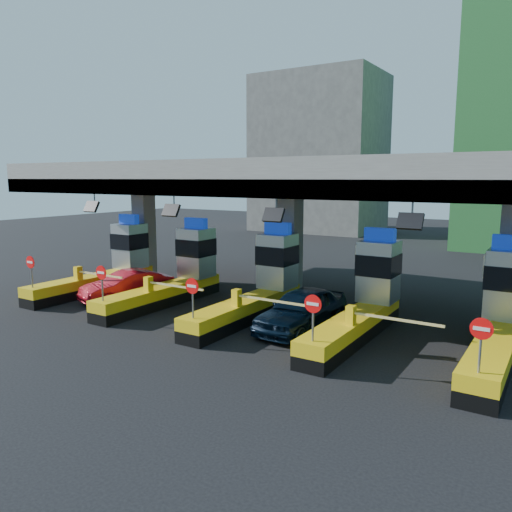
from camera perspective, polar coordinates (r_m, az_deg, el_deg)
The scene contains 10 objects.
ground at distance 23.03m, azimuth 0.19°, elevation -6.83°, with size 120.00×120.00×0.00m, color black.
toll_canopy at distance 24.64m, azimuth 3.79°, elevation 8.63°, with size 28.00×12.09×7.00m.
toll_lane_far_left at distance 29.33m, azimuth -16.29°, elevation -0.96°, with size 4.43×8.00×4.16m.
toll_lane_left at distance 25.84m, azimuth -8.91°, elevation -2.01°, with size 4.43×8.00×4.16m.
toll_lane_center at distance 22.92m, azimuth 0.57°, elevation -3.31°, with size 4.43×8.00×4.16m.
toll_lane_right at distance 20.80m, azimuth 12.41°, elevation -4.79°, with size 4.43×8.00×4.16m.
toll_lane_far_right at distance 19.74m, azimuth 26.26°, elevation -6.26°, with size 4.43×8.00×4.16m.
bg_building_concrete at distance 60.60m, azimuth 7.23°, elevation 11.46°, with size 14.00×10.00×18.00m, color #4C4C49.
van at distance 20.77m, azimuth 5.24°, elevation -6.13°, with size 2.05×5.11×1.74m, color black.
red_car at distance 26.39m, azimuth -14.53°, elevation -3.35°, with size 1.63×4.68×1.54m, color maroon.
Camera 1 is at (11.77, -18.77, 6.26)m, focal length 35.00 mm.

